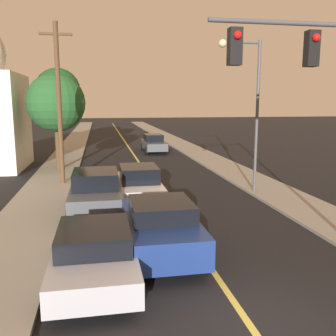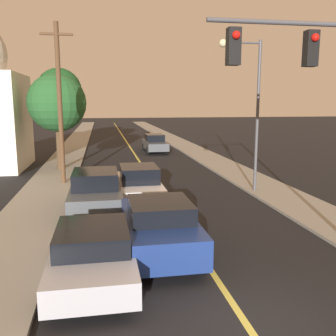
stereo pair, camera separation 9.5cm
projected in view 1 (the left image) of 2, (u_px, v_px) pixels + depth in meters
The scene contains 14 objects.
ground_plane at pixel (254, 332), 7.09m from camera, with size 200.00×200.00×0.00m, color black.
road_surface at pixel (125, 141), 41.95m from camera, with size 8.26×80.00×0.01m.
sidewalk_left at pixel (75, 141), 40.98m from camera, with size 2.50×80.00×0.12m.
sidewalk_right at pixel (172, 140), 42.90m from camera, with size 2.50×80.00×0.12m.
car_near_lane_front at pixel (161, 226), 10.52m from camera, with size 2.01×4.27×1.63m.
car_near_lane_second at pixel (139, 184), 16.19m from camera, with size 1.90×4.52×1.61m.
car_outer_lane_front at pixel (95, 250), 9.19m from camera, with size 2.05×4.60×1.36m.
car_outer_lane_second at pixel (96, 191), 14.64m from camera, with size 2.04×4.72×1.69m.
car_far_oncoming at pixel (154, 143), 32.51m from camera, with size 1.85×4.76×1.56m.
traffic_signal_mast at pixel (322, 88), 9.85m from camera, with size 4.72×0.42×6.39m.
streetlamp_right at pixel (248, 95), 17.14m from camera, with size 2.00×0.36×6.95m.
utility_pole_left at pixel (59, 102), 18.97m from camera, with size 1.60×0.24×8.10m.
tree_left_near at pixel (58, 91), 29.87m from camera, with size 3.55×3.55×6.88m.
tree_left_far at pixel (56, 103), 22.93m from camera, with size 3.56×3.56×5.94m.
Camera 1 is at (-2.77, -6.04, 4.29)m, focal length 40.00 mm.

